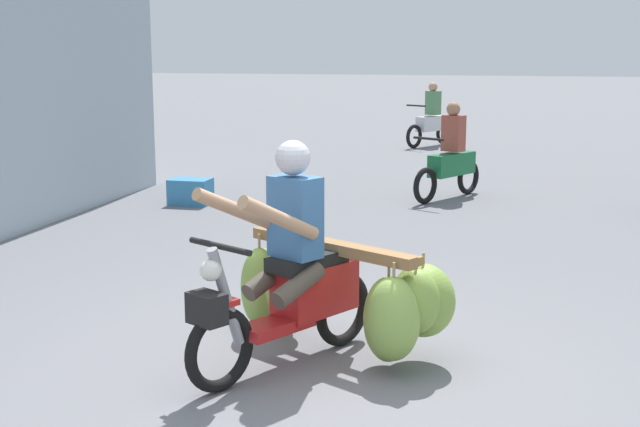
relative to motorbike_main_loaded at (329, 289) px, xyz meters
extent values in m
plane|color=slate|center=(0.03, -0.48, -0.49)|extent=(120.00, 120.00, 0.00)
torus|color=black|center=(-0.52, -0.83, -0.21)|extent=(0.34, 0.53, 0.56)
torus|color=black|center=(0.06, 0.22, -0.21)|extent=(0.34, 0.53, 0.56)
cube|color=red|center=(-0.28, -0.39, -0.17)|extent=(0.48, 0.61, 0.08)
cube|color=red|center=(-0.09, -0.04, 0.01)|extent=(0.55, 0.70, 0.36)
cube|color=black|center=(-0.13, -0.11, 0.23)|extent=(0.52, 0.65, 0.10)
cylinder|color=gray|center=(-0.50, -0.77, 0.13)|extent=(0.20, 0.28, 0.69)
cylinder|color=black|center=(-0.51, -0.81, 0.47)|extent=(0.51, 0.31, 0.04)
sphere|color=silver|center=(-0.55, -0.88, 0.33)|extent=(0.14, 0.14, 0.14)
cube|color=black|center=(-0.57, -0.91, 0.09)|extent=(0.29, 0.26, 0.20)
cube|color=red|center=(-0.52, -0.83, 0.09)|extent=(0.22, 0.29, 0.04)
cube|color=olive|center=(-0.02, 0.09, 0.29)|extent=(1.36, 0.81, 0.08)
cube|color=olive|center=(0.07, 0.25, 0.26)|extent=(1.22, 0.72, 0.06)
ellipsoid|color=#8EB251|center=(-0.58, 0.52, -0.10)|extent=(0.54, 0.51, 0.50)
cylinder|color=#998459|center=(-0.58, 0.52, 0.21)|extent=(0.02, 0.02, 0.18)
ellipsoid|color=#7EA241|center=(0.67, 0.03, -0.05)|extent=(0.63, 0.61, 0.52)
cylinder|color=#998459|center=(0.67, 0.03, 0.24)|extent=(0.02, 0.02, 0.11)
ellipsoid|color=#88AC4B|center=(0.51, -0.29, -0.09)|extent=(0.50, 0.48, 0.58)
cylinder|color=#998459|center=(0.51, -0.29, 0.23)|extent=(0.02, 0.02, 0.13)
ellipsoid|color=#80A443|center=(-0.62, 0.34, -0.13)|extent=(0.43, 0.43, 0.62)
cylinder|color=#998459|center=(-0.62, 0.34, 0.23)|extent=(0.02, 0.02, 0.14)
ellipsoid|color=#8AAE4D|center=(-0.47, 0.37, -0.08)|extent=(0.52, 0.51, 0.51)
cylinder|color=#998459|center=(-0.47, 0.37, 0.22)|extent=(0.02, 0.02, 0.15)
ellipsoid|color=#7EA241|center=(0.64, -0.16, 0.00)|extent=(0.45, 0.44, 0.45)
cylinder|color=#998459|center=(0.64, -0.16, 0.25)|extent=(0.02, 0.02, 0.10)
ellipsoid|color=#89AD4C|center=(0.46, -0.15, -0.15)|extent=(0.41, 0.38, 0.61)
cylinder|color=#998459|center=(0.46, -0.15, 0.21)|extent=(0.02, 0.02, 0.17)
cube|color=#386699|center=(-0.19, -0.21, 0.56)|extent=(0.40, 0.36, 0.56)
sphere|color=silver|center=(-0.20, -0.23, 0.97)|extent=(0.24, 0.24, 0.24)
cylinder|color=tan|center=(-0.18, -0.61, 0.62)|extent=(0.38, 0.69, 0.39)
cylinder|color=tan|center=(-0.52, -0.42, 0.62)|extent=(0.47, 0.65, 0.39)
cylinder|color=#4C4238|center=(-0.12, -0.39, 0.13)|extent=(0.33, 0.45, 0.27)
cylinder|color=#4C4238|center=(-0.37, -0.25, 0.13)|extent=(0.33, 0.45, 0.27)
torus|color=black|center=(-0.07, 6.26, -0.23)|extent=(0.32, 0.49, 0.52)
torus|color=black|center=(0.46, 7.22, -0.23)|extent=(0.32, 0.49, 0.52)
cube|color=#196638|center=(0.24, 6.83, 0.01)|extent=(0.64, 0.91, 0.32)
cylinder|color=black|center=(-0.04, 6.30, 0.43)|extent=(0.46, 0.27, 0.04)
cube|color=#994738|center=(0.25, 6.84, 0.46)|extent=(0.36, 0.32, 0.52)
sphere|color=#9E7051|center=(0.24, 6.83, 0.81)|extent=(0.20, 0.20, 0.20)
torus|color=black|center=(-1.12, 12.93, -0.23)|extent=(0.33, 0.49, 0.52)
torus|color=black|center=(-0.58, 13.88, -0.23)|extent=(0.33, 0.49, 0.52)
cube|color=silver|center=(-0.80, 13.49, 0.01)|extent=(0.65, 0.90, 0.32)
cylinder|color=black|center=(-1.10, 12.97, 0.43)|extent=(0.45, 0.28, 0.04)
cube|color=#4C7F51|center=(-0.79, 13.51, 0.46)|extent=(0.36, 0.32, 0.52)
sphere|color=tan|center=(-0.80, 13.49, 0.81)|extent=(0.20, 0.20, 0.20)
cube|color=teal|center=(-3.27, 5.45, -0.31)|extent=(0.56, 0.40, 0.36)
camera|label=1|loc=(1.37, -5.85, 1.71)|focal=48.95mm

